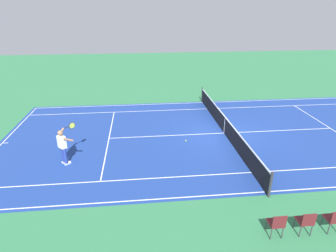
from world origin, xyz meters
The scene contains 9 objects.
ground_plane centered at (0.00, 0.00, 0.00)m, with size 60.00×60.00×0.00m, color #2D7247.
court_slab centered at (0.00, 0.00, 0.00)m, with size 24.20×11.40×0.00m, color navy.
court_line_markings centered at (0.00, 0.00, 0.00)m, with size 23.85×11.05×0.01m.
tennis_net centered at (0.00, 0.00, 0.49)m, with size 0.10×11.70×1.08m.
tennis_player_near centered at (8.13, 2.46, 0.93)m, with size 0.74×1.11×1.70m.
tennis_ball centered at (2.31, 0.80, 0.03)m, with size 0.07×0.07×0.07m, color #CCE01E.
spectator_chair_4 centered at (-1.19, 7.73, 0.52)m, with size 0.44×0.44×0.88m.
spectator_chair_5 centered at (-0.26, 7.73, 0.52)m, with size 0.44×0.44×0.88m.
spectator_chair_6 centered at (0.68, 7.73, 0.52)m, with size 0.44×0.44×0.88m.
Camera 1 is at (4.69, 14.07, 6.61)m, focal length 30.21 mm.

